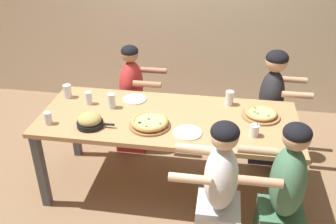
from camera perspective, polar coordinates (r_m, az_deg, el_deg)
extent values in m
plane|color=#896B4C|center=(3.69, 0.00, -11.41)|extent=(18.00, 18.00, 0.00)
cube|color=tan|center=(3.23, 0.00, -1.08)|extent=(2.22, 0.90, 0.04)
cube|color=#4C4C51|center=(3.46, -18.73, -8.54)|extent=(0.07, 0.07, 0.75)
cube|color=#4C4C51|center=(3.19, 18.31, -12.23)|extent=(0.07, 0.07, 0.75)
cube|color=#4C4C51|center=(4.03, -14.06, -1.90)|extent=(0.07, 0.07, 0.75)
cube|color=#4C4C51|center=(3.80, 16.87, -4.46)|extent=(0.07, 0.07, 0.75)
cylinder|color=#996B42|center=(3.10, -2.80, -2.00)|extent=(0.34, 0.34, 0.02)
torus|color=tan|center=(3.08, -2.82, -1.47)|extent=(0.31, 0.31, 0.04)
cylinder|color=#E5C675|center=(3.08, -2.82, -1.58)|extent=(0.26, 0.26, 0.03)
cylinder|color=#4C7A3D|center=(3.03, -1.20, -1.76)|extent=(0.02, 0.02, 0.01)
cylinder|color=#4C7A3D|center=(3.09, -3.00, -1.03)|extent=(0.02, 0.02, 0.01)
cylinder|color=#4C7A3D|center=(3.00, -3.33, -2.17)|extent=(0.02, 0.02, 0.01)
cylinder|color=#4C7A3D|center=(3.05, -4.28, -1.60)|extent=(0.02, 0.02, 0.01)
cylinder|color=#4C7A3D|center=(3.05, -4.44, -1.62)|extent=(0.02, 0.02, 0.01)
cylinder|color=#996B42|center=(3.32, 13.94, -0.55)|extent=(0.33, 0.33, 0.02)
torus|color=tan|center=(3.31, 13.99, -0.14)|extent=(0.27, 0.27, 0.03)
cylinder|color=#E5C675|center=(3.31, 13.98, -0.22)|extent=(0.23, 0.23, 0.03)
cylinder|color=#4C7A3D|center=(3.26, 15.07, -0.56)|extent=(0.02, 0.02, 0.01)
cylinder|color=#4C7A3D|center=(3.29, 13.05, 0.04)|extent=(0.02, 0.02, 0.01)
cylinder|color=#4C7A3D|center=(3.36, 13.15, 0.64)|extent=(0.02, 0.02, 0.01)
cylinder|color=#4C7A3D|center=(3.27, 13.51, -0.19)|extent=(0.02, 0.02, 0.01)
cylinder|color=black|center=(3.15, -11.77, -1.79)|extent=(0.22, 0.22, 0.04)
cylinder|color=black|center=(3.10, -9.03, -1.88)|extent=(0.10, 0.02, 0.02)
ellipsoid|color=tan|center=(3.13, -11.85, -1.08)|extent=(0.19, 0.19, 0.11)
cylinder|color=white|center=(3.52, -5.11, 1.97)|extent=(0.22, 0.22, 0.01)
cube|color=#B7B7BC|center=(3.51, -5.12, 2.10)|extent=(0.05, 0.15, 0.01)
cylinder|color=white|center=(3.01, 3.01, -3.17)|extent=(0.23, 0.23, 0.01)
cube|color=#B7B7BC|center=(3.00, 3.01, -3.02)|extent=(0.08, 0.15, 0.01)
cylinder|color=silver|center=(3.03, 13.00, -2.77)|extent=(0.07, 0.07, 0.10)
cylinder|color=#1EA8DB|center=(3.03, 12.97, -2.99)|extent=(0.07, 0.07, 0.07)
cylinder|color=black|center=(3.02, 13.35, -2.59)|extent=(0.00, 0.01, 0.12)
cylinder|color=silver|center=(3.48, -11.99, 2.09)|extent=(0.06, 0.06, 0.12)
cylinder|color=black|center=(3.49, -11.94, 1.72)|extent=(0.06, 0.06, 0.07)
cylinder|color=silver|center=(3.26, -17.80, -0.90)|extent=(0.06, 0.06, 0.11)
cylinder|color=black|center=(3.27, -17.74, -1.26)|extent=(0.06, 0.06, 0.06)
cylinder|color=silver|center=(3.43, 9.35, 2.10)|extent=(0.07, 0.07, 0.13)
cylinder|color=black|center=(3.44, 9.33, 1.85)|extent=(0.06, 0.06, 0.10)
cylinder|color=silver|center=(3.38, -8.59, 1.68)|extent=(0.07, 0.07, 0.14)
cylinder|color=black|center=(3.39, -8.56, 1.30)|extent=(0.06, 0.06, 0.09)
cylinder|color=silver|center=(3.64, -15.08, 3.07)|extent=(0.08, 0.08, 0.13)
cylinder|color=black|center=(3.65, -15.03, 2.73)|extent=(0.07, 0.07, 0.08)
ellipsoid|color=#477556|center=(2.71, 17.78, -10.05)|extent=(0.24, 0.36, 0.55)
sphere|color=tan|center=(2.51, 19.03, -3.65)|extent=(0.18, 0.18, 0.18)
ellipsoid|color=black|center=(2.49, 19.15, -3.04)|extent=(0.19, 0.19, 0.13)
cylinder|color=tan|center=(2.48, 13.89, -10.26)|extent=(0.28, 0.06, 0.06)
cylinder|color=tan|center=(2.75, 13.49, -5.71)|extent=(0.28, 0.06, 0.06)
cube|color=#232328|center=(4.08, 14.58, -3.74)|extent=(0.32, 0.34, 0.48)
ellipsoid|color=#232328|center=(3.84, 15.51, 2.48)|extent=(0.24, 0.36, 0.52)
sphere|color=tan|center=(3.70, 16.25, 7.40)|extent=(0.21, 0.21, 0.21)
ellipsoid|color=black|center=(3.68, 16.33, 7.93)|extent=(0.21, 0.21, 0.15)
cylinder|color=tan|center=(3.98, 18.45, 4.69)|extent=(0.28, 0.06, 0.06)
cylinder|color=tan|center=(3.68, 19.12, 2.46)|extent=(0.28, 0.06, 0.06)
cube|color=#B22D2D|center=(4.16, -5.27, -2.16)|extent=(0.32, 0.34, 0.48)
ellipsoid|color=#B22D2D|center=(3.92, -5.60, 4.09)|extent=(0.24, 0.36, 0.52)
sphere|color=#9E7051|center=(3.78, -5.86, 8.79)|extent=(0.17, 0.17, 0.17)
ellipsoid|color=black|center=(3.77, -5.88, 9.22)|extent=(0.17, 0.17, 0.12)
cylinder|color=#9E7051|center=(3.98, -2.19, 6.36)|extent=(0.28, 0.06, 0.06)
cylinder|color=#9E7051|center=(3.67, -3.20, 4.26)|extent=(0.28, 0.06, 0.06)
ellipsoid|color=silver|center=(2.68, 8.09, -9.82)|extent=(0.24, 0.36, 0.51)
sphere|color=beige|center=(2.48, 8.64, -3.65)|extent=(0.19, 0.19, 0.19)
ellipsoid|color=black|center=(2.46, 8.70, -3.00)|extent=(0.19, 0.19, 0.13)
cylinder|color=beige|center=(2.49, 3.31, -10.09)|extent=(0.28, 0.06, 0.06)
cylinder|color=beige|center=(2.76, 4.06, -5.59)|extent=(0.28, 0.06, 0.06)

